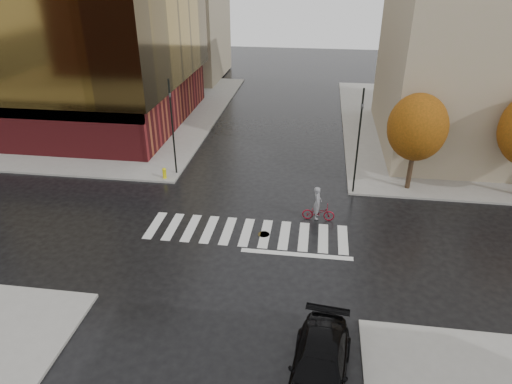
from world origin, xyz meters
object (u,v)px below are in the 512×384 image
traffic_light_nw (172,122)px  fire_hydrant (164,172)px  sedan (319,367)px  cyclist (318,209)px  traffic_light_ne (359,136)px

traffic_light_nw → fire_hydrant: bearing=-43.2°
sedan → traffic_light_nw: 20.23m
cyclist → traffic_light_nw: traffic_light_nw is taller
cyclist → fire_hydrant: 11.58m
traffic_light_ne → fire_hydrant: bearing=-24.2°
sedan → fire_hydrant: bearing=131.3°
traffic_light_ne → fire_hydrant: (-13.14, 0.20, -3.51)m
cyclist → traffic_light_nw: bearing=64.8°
traffic_light_nw → traffic_light_ne: size_ratio=0.98×
traffic_light_ne → traffic_light_nw: bearing=-28.8°
traffic_light_nw → fire_hydrant: size_ratio=8.51×
sedan → traffic_light_nw: bearing=128.4°
sedan → traffic_light_nw: size_ratio=0.77×
sedan → traffic_light_nw: (-10.61, 16.92, 3.23)m
sedan → cyclist: size_ratio=2.39×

